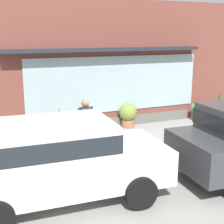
# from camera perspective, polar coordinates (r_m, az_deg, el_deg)

# --- Properties ---
(ground_plane) EXTENTS (60.00, 60.00, 0.00)m
(ground_plane) POSITION_cam_1_polar(r_m,az_deg,el_deg) (9.56, 6.01, -7.30)
(ground_plane) COLOR gray
(curb_strip) EXTENTS (14.00, 0.24, 0.12)m
(curb_strip) POSITION_cam_1_polar(r_m,az_deg,el_deg) (9.37, 6.62, -7.35)
(curb_strip) COLOR #B2B2AD
(curb_strip) RESTS_ON ground_plane
(storefront) EXTENTS (14.00, 0.81, 4.62)m
(storefront) POSITION_cam_1_polar(r_m,az_deg,el_deg) (11.86, -1.28, 8.10)
(storefront) COLOR brown
(storefront) RESTS_ON ground_plane
(fire_hydrant) EXTENTS (0.38, 0.35, 0.89)m
(fire_hydrant) POSITION_cam_1_polar(r_m,az_deg,el_deg) (9.65, -0.43, -4.16)
(fire_hydrant) COLOR gold
(fire_hydrant) RESTS_ON ground_plane
(pedestrian_with_handbag) EXTENTS (0.66, 0.25, 1.66)m
(pedestrian_with_handbag) POSITION_cam_1_polar(r_m,az_deg,el_deg) (9.04, -4.54, -2.05)
(pedestrian_with_handbag) COLOR #9E9384
(pedestrian_with_handbag) RESTS_ON ground_plane
(parked_car_white) EXTENTS (4.49, 2.19, 1.70)m
(parked_car_white) POSITION_cam_1_polar(r_m,az_deg,el_deg) (6.73, -9.52, -7.80)
(parked_car_white) COLOR white
(parked_car_white) RESTS_ON ground_plane
(potted_plant_by_entrance) EXTENTS (0.46, 0.46, 1.13)m
(potted_plant_by_entrance) POSITION_cam_1_polar(r_m,az_deg,el_deg) (13.97, 18.51, 1.08)
(potted_plant_by_entrance) COLOR #9E6042
(potted_plant_by_entrance) RESTS_ON ground_plane
(potted_plant_low_front) EXTENTS (0.44, 0.44, 1.19)m
(potted_plant_low_front) POSITION_cam_1_polar(r_m,az_deg,el_deg) (11.00, -4.57, -1.34)
(potted_plant_low_front) COLOR #B7B2A3
(potted_plant_low_front) RESTS_ON ground_plane
(potted_plant_window_center) EXTENTS (0.68, 0.68, 0.91)m
(potted_plant_window_center) POSITION_cam_1_polar(r_m,az_deg,el_deg) (12.04, 2.82, -0.34)
(potted_plant_window_center) COLOR #9E6042
(potted_plant_window_center) RESTS_ON ground_plane
(potted_plant_near_hydrant) EXTENTS (0.27, 0.27, 1.04)m
(potted_plant_near_hydrant) POSITION_cam_1_polar(r_m,az_deg,el_deg) (11.07, -9.20, -1.78)
(potted_plant_near_hydrant) COLOR #9E6042
(potted_plant_near_hydrant) RESTS_ON ground_plane
(potted_plant_window_right) EXTENTS (0.38, 0.38, 0.69)m
(potted_plant_window_right) POSITION_cam_1_polar(r_m,az_deg,el_deg) (13.50, 14.53, 0.24)
(potted_plant_window_right) COLOR #4C4C51
(potted_plant_window_right) RESTS_ON ground_plane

